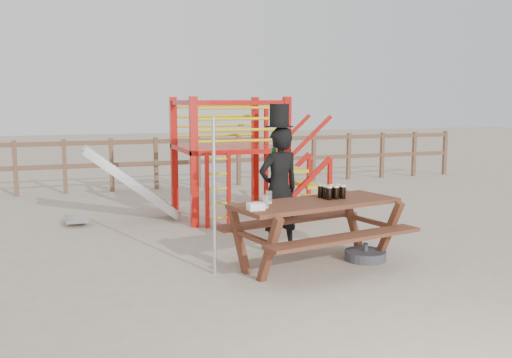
{
  "coord_description": "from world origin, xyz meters",
  "views": [
    {
      "loc": [
        -2.7,
        -6.06,
        2.03
      ],
      "look_at": [
        -0.26,
        0.8,
        1.03
      ],
      "focal_mm": 40.0,
      "sensor_mm": 36.0,
      "label": 1
    }
  ],
  "objects": [
    {
      "name": "paper_bag",
      "position": [
        -0.59,
        -0.13,
        0.85
      ],
      "size": [
        0.18,
        0.15,
        0.08
      ],
      "primitive_type": "cube",
      "rotation": [
        0.0,
        0.0,
        0.03
      ],
      "color": "white",
      "rests_on": "picnic_table"
    },
    {
      "name": "parasol_base",
      "position": [
        1.01,
        0.17,
        0.06
      ],
      "size": [
        0.53,
        0.53,
        0.22
      ],
      "color": "#35353A",
      "rests_on": "ground"
    },
    {
      "name": "playground_fort",
      "position": [
        0.12,
        3.58,
        1.07
      ],
      "size": [
        4.71,
        1.84,
        2.1
      ],
      "color": "#BB130C",
      "rests_on": "ground"
    },
    {
      "name": "empty_glasses",
      "position": [
        -0.38,
        0.07,
        0.88
      ],
      "size": [
        0.21,
        0.33,
        0.15
      ],
      "color": "silver",
      "rests_on": "picnic_table"
    },
    {
      "name": "man_with_hat",
      "position": [
        0.13,
        0.97,
        0.89
      ],
      "size": [
        0.69,
        0.52,
        1.99
      ],
      "rotation": [
        0.0,
        0.0,
        3.35
      ],
      "color": "black",
      "rests_on": "ground"
    },
    {
      "name": "back_fence",
      "position": [
        0.0,
        7.0,
        0.74
      ],
      "size": [
        15.09,
        0.09,
        1.2
      ],
      "color": "brown",
      "rests_on": "ground"
    },
    {
      "name": "picnic_table",
      "position": [
        0.29,
        0.16,
        0.51
      ],
      "size": [
        2.35,
        1.84,
        0.81
      ],
      "rotation": [
        0.0,
        0.0,
        0.2
      ],
      "color": "brown",
      "rests_on": "ground"
    },
    {
      "name": "metal_pole",
      "position": [
        -0.98,
        0.24,
        0.92
      ],
      "size": [
        0.04,
        0.04,
        1.85
      ],
      "primitive_type": "cylinder",
      "color": "#B2B2B7",
      "rests_on": "ground"
    },
    {
      "name": "ground",
      "position": [
        0.0,
        0.0,
        0.0
      ],
      "size": [
        60.0,
        60.0,
        0.0
      ],
      "primitive_type": "plane",
      "color": "tan",
      "rests_on": "ground"
    },
    {
      "name": "stout_pints",
      "position": [
        0.56,
        0.27,
        0.9
      ],
      "size": [
        0.31,
        0.26,
        0.17
      ],
      "color": "black",
      "rests_on": "picnic_table"
    }
  ]
}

